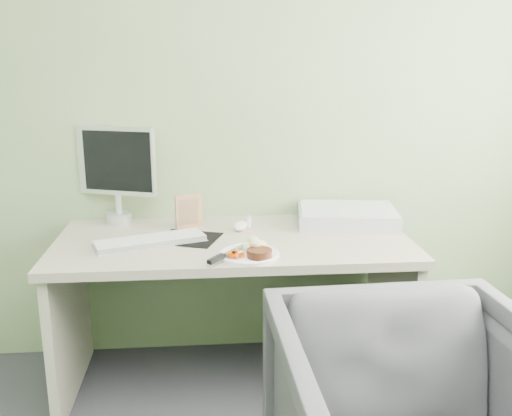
{
  "coord_description": "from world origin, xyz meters",
  "views": [
    {
      "loc": [
        -0.11,
        -0.84,
        1.52
      ],
      "look_at": [
        0.09,
        1.5,
        0.9
      ],
      "focal_mm": 40.0,
      "sensor_mm": 36.0,
      "label": 1
    }
  ],
  "objects": [
    {
      "name": "potato_pile",
      "position": [
        0.08,
        1.4,
        0.77
      ],
      "size": [
        0.12,
        0.11,
        0.06
      ],
      "primitive_type": "ellipsoid",
      "rotation": [
        0.0,
        0.0,
        0.38
      ],
      "color": "#A69051",
      "rests_on": "plate"
    },
    {
      "name": "steak",
      "position": [
        0.09,
        1.32,
        0.76
      ],
      "size": [
        0.11,
        0.11,
        0.03
      ],
      "primitive_type": "cylinder",
      "rotation": [
        0.0,
        0.0,
        -0.07
      ],
      "color": "black",
      "rests_on": "plate"
    },
    {
      "name": "keyboard",
      "position": [
        -0.37,
        1.57,
        0.75
      ],
      "size": [
        0.5,
        0.29,
        0.02
      ],
      "primitive_type": "cube",
      "rotation": [
        0.0,
        0.0,
        0.35
      ],
      "color": "white",
      "rests_on": "desk"
    },
    {
      "name": "mousepad",
      "position": [
        -0.2,
        1.63,
        0.73
      ],
      "size": [
        0.32,
        0.3,
        0.0
      ],
      "primitive_type": "cube",
      "rotation": [
        0.0,
        0.0,
        -0.34
      ],
      "color": "black",
      "rests_on": "desk"
    },
    {
      "name": "carrot_heap",
      "position": [
        -0.0,
        1.33,
        0.76
      ],
      "size": [
        0.07,
        0.07,
        0.04
      ],
      "primitive_type": "cube",
      "rotation": [
        0.0,
        0.0,
        0.41
      ],
      "color": "#E04404",
      "rests_on": "plate"
    },
    {
      "name": "steak_knife",
      "position": [
        -0.06,
        1.32,
        0.76
      ],
      "size": [
        0.17,
        0.22,
        0.02
      ],
      "rotation": [
        0.0,
        0.0,
        0.94
      ],
      "color": "silver",
      "rests_on": "plate"
    },
    {
      "name": "computer_mouse",
      "position": [
        0.04,
        1.75,
        0.75
      ],
      "size": [
        0.1,
        0.13,
        0.04
      ],
      "primitive_type": "ellipsoid",
      "rotation": [
        0.0,
        0.0,
        -0.33
      ],
      "color": "white",
      "rests_on": "desk"
    },
    {
      "name": "plate",
      "position": [
        0.05,
        1.38,
        0.74
      ],
      "size": [
        0.25,
        0.25,
        0.01
      ],
      "primitive_type": "cylinder",
      "color": "white",
      "rests_on": "desk"
    },
    {
      "name": "eyedrop_bottle",
      "position": [
        0.08,
        1.8,
        0.76
      ],
      "size": [
        0.02,
        0.02,
        0.06
      ],
      "color": "white",
      "rests_on": "desk"
    },
    {
      "name": "monitor",
      "position": [
        -0.55,
        1.94,
        1.0
      ],
      "size": [
        0.39,
        0.17,
        0.48
      ],
      "rotation": [
        0.0,
        0.0,
        -0.33
      ],
      "color": "silver",
      "rests_on": "desk"
    },
    {
      "name": "scanner",
      "position": [
        0.57,
        1.81,
        0.77
      ],
      "size": [
        0.51,
        0.38,
        0.07
      ],
      "primitive_type": "cube",
      "rotation": [
        0.0,
        0.0,
        -0.13
      ],
      "color": "#A3A5AA",
      "rests_on": "desk"
    },
    {
      "name": "desk",
      "position": [
        0.0,
        1.62,
        0.55
      ],
      "size": [
        1.6,
        0.75,
        0.73
      ],
      "color": "#AB9F8F",
      "rests_on": "floor"
    },
    {
      "name": "photo_frame",
      "position": [
        -0.2,
        1.8,
        0.81
      ],
      "size": [
        0.13,
        0.06,
        0.17
      ],
      "primitive_type": "cube",
      "rotation": [
        0.0,
        0.0,
        0.38
      ],
      "color": "#9B7948",
      "rests_on": "desk"
    },
    {
      "name": "wall_back",
      "position": [
        0.0,
        2.0,
        1.35
      ],
      "size": [
        3.5,
        0.0,
        3.5
      ],
      "primitive_type": "plane",
      "rotation": [
        1.57,
        0.0,
        0.0
      ],
      "color": "#85A070",
      "rests_on": "floor"
    }
  ]
}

